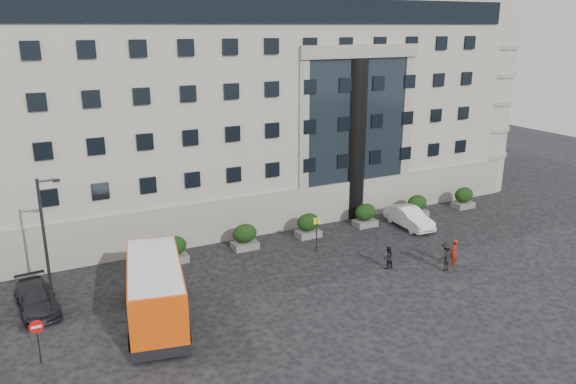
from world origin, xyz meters
name	(u,v)px	position (x,y,z in m)	size (l,w,h in m)	color
ground	(278,297)	(0.00, 0.00, 0.00)	(120.00, 120.00, 0.00)	black
civic_building	(231,97)	(6.00, 22.00, 9.00)	(44.00, 24.00, 18.00)	#9D998B
entrance_column	(354,140)	(12.00, 10.30, 6.50)	(1.80, 1.80, 13.00)	black
hedge_a	(174,249)	(-4.00, 7.80, 0.93)	(1.80, 1.26, 1.84)	#60605E
hedge_b	(245,236)	(1.20, 7.80, 0.93)	(1.80, 1.26, 1.84)	#60605E
hedge_c	(308,225)	(6.40, 7.80, 0.93)	(1.80, 1.26, 1.84)	#60605E
hedge_d	(365,215)	(11.60, 7.80, 0.93)	(1.80, 1.26, 1.84)	#60605E
hedge_e	(417,206)	(16.80, 7.80, 0.93)	(1.80, 1.26, 1.84)	#60605E
hedge_f	(464,197)	(22.00, 7.80, 0.93)	(1.80, 1.26, 1.84)	#60605E
street_lamp	(47,246)	(-11.94, 3.00, 4.37)	(1.16, 0.18, 8.00)	#262628
bus_stop_sign	(317,228)	(5.50, 5.00, 1.73)	(0.50, 0.08, 2.52)	#262628
no_entry_sign	(37,333)	(-13.00, -1.04, 1.65)	(0.64, 0.16, 2.32)	#262628
minibus	(156,290)	(-7.06, 0.43, 1.85)	(4.39, 8.48, 3.37)	#D9460A
parked_car_c	(37,298)	(-12.72, 4.80, 0.70)	(1.96, 4.82, 1.40)	black
parked_car_d	(1,244)	(-14.32, 14.75, 0.74)	(2.47, 5.36, 1.49)	black
white_taxi	(409,217)	(14.60, 6.07, 0.79)	(1.67, 4.80, 1.58)	silver
pedestrian_a	(454,253)	(12.34, -1.33, 0.93)	(0.68, 0.45, 1.87)	maroon
pedestrian_b	(388,257)	(8.24, 0.37, 0.77)	(0.75, 0.58, 1.53)	black
pedestrian_c	(446,257)	(11.37, -1.66, 0.99)	(1.27, 0.73, 1.97)	black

